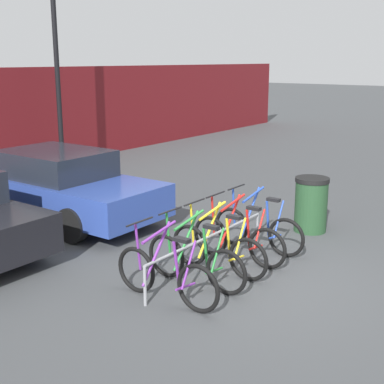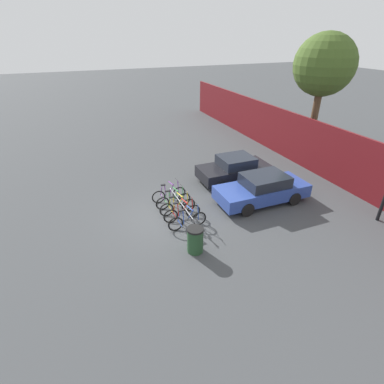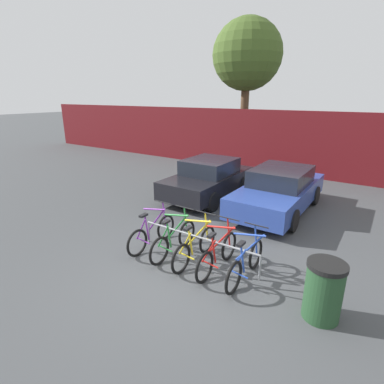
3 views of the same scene
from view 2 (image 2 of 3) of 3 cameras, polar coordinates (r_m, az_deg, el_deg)
ground_plane at (r=13.54m, az=-4.78°, el=-4.63°), size 120.00×120.00×0.00m
hoarding_wall at (r=17.76m, az=25.76°, el=6.13°), size 36.00×0.16×2.93m
bike_rack at (r=13.51m, az=-2.19°, el=-2.26°), size 3.01×0.04×0.57m
bicycle_purple at (r=14.53m, az=-4.42°, el=-0.41°), size 0.68×1.71×1.05m
bicycle_green at (r=13.98m, az=-3.57°, el=-1.62°), size 0.68×1.71×1.05m
bicycle_yellow at (r=13.50m, az=-2.75°, el=-2.78°), size 0.68×1.71×1.05m
bicycle_red at (r=13.04m, az=-1.90°, el=-3.99°), size 0.68×1.71×1.05m
bicycle_blue at (r=12.54m, az=-0.87°, el=-5.44°), size 0.68×1.71×1.05m
car_black at (r=16.59m, az=8.05°, el=4.38°), size 1.91×3.90×1.40m
car_blue at (r=14.70m, az=13.25°, el=0.60°), size 1.91×4.46×1.40m
trash_bin at (r=11.23m, az=0.62°, el=-9.10°), size 0.63×0.63×1.03m
tree_behind_hoarding at (r=20.83m, az=23.88°, el=21.13°), size 3.63×3.63×7.40m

